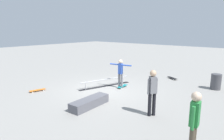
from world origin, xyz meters
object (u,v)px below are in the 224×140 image
(skate_ledge, at_px, (90,103))
(loose_skateboard_black, at_px, (172,78))
(bystander_grey_shirt, at_px, (152,90))
(trash_bin, at_px, (216,82))
(skater_main, at_px, (120,72))
(bystander_green_shirt, at_px, (194,122))
(skateboard_main, at_px, (122,86))
(loose_skateboard_orange, at_px, (37,90))
(grind_rail, at_px, (105,83))

(skate_ledge, distance_m, loose_skateboard_black, 6.69)
(skate_ledge, bearing_deg, bystander_grey_shirt, 110.15)
(bystander_grey_shirt, xyz_separation_m, trash_bin, (-5.12, 1.05, -0.57))
(loose_skateboard_black, height_order, trash_bin, trash_bin)
(skater_main, height_order, trash_bin, skater_main)
(skater_main, bearing_deg, bystander_green_shirt, -45.88)
(skateboard_main, distance_m, bystander_green_shirt, 6.32)
(trash_bin, bearing_deg, skate_ledge, -29.86)
(bystander_grey_shirt, xyz_separation_m, loose_skateboard_orange, (1.18, -5.96, -0.91))
(skater_main, height_order, skateboard_main, skater_main)
(skate_ledge, bearing_deg, skateboard_main, -169.03)
(bystander_green_shirt, distance_m, loose_skateboard_black, 8.24)
(skateboard_main, distance_m, bystander_grey_shirt, 3.83)
(bystander_green_shirt, relative_size, loose_skateboard_black, 2.19)
(bystander_green_shirt, bearing_deg, bystander_grey_shirt, 47.51)
(grind_rail, distance_m, skater_main, 1.17)
(loose_skateboard_orange, bearing_deg, grind_rail, 159.99)
(skater_main, relative_size, skateboard_main, 1.94)
(skate_ledge, relative_size, loose_skateboard_black, 2.35)
(loose_skateboard_orange, bearing_deg, skater_main, 152.46)
(skate_ledge, relative_size, skateboard_main, 2.29)
(skateboard_main, height_order, bystander_grey_shirt, bystander_grey_shirt)
(grind_rail, height_order, loose_skateboard_orange, grind_rail)
(loose_skateboard_black, bearing_deg, bystander_green_shirt, 146.10)
(bystander_grey_shirt, height_order, loose_skateboard_black, bystander_grey_shirt)
(bystander_grey_shirt, distance_m, trash_bin, 5.26)
(grind_rail, height_order, skateboard_main, grind_rail)
(loose_skateboard_black, bearing_deg, loose_skateboard_orange, 88.10)
(skateboard_main, relative_size, trash_bin, 0.97)
(loose_skateboard_black, xyz_separation_m, trash_bin, (0.64, 2.68, 0.35))
(skateboard_main, height_order, trash_bin, trash_bin)
(grind_rail, bearing_deg, bystander_green_shirt, 78.14)
(skateboard_main, bearing_deg, grind_rail, 110.36)
(skate_ledge, height_order, bystander_green_shirt, bystander_green_shirt)
(skateboard_main, height_order, loose_skateboard_orange, same)
(skate_ledge, xyz_separation_m, trash_bin, (-6.00, 3.45, 0.24))
(bystander_green_shirt, bearing_deg, skateboard_main, 48.91)
(bystander_grey_shirt, distance_m, loose_skateboard_black, 6.06)
(skater_main, bearing_deg, skate_ledge, -87.69)
(loose_skateboard_black, bearing_deg, trash_bin, -163.49)
(grind_rail, relative_size, bystander_green_shirt, 1.79)
(grind_rail, bearing_deg, skate_ledge, 47.46)
(skate_ledge, height_order, trash_bin, trash_bin)
(grind_rail, distance_m, loose_skateboard_black, 4.58)
(skate_ledge, height_order, loose_skateboard_black, skate_ledge)
(loose_skateboard_orange, bearing_deg, loose_skateboard_black, 162.74)
(bystander_grey_shirt, bearing_deg, skateboard_main, -90.70)
(skater_main, distance_m, loose_skateboard_black, 4.06)
(skate_ledge, xyz_separation_m, skater_main, (-2.93, -0.63, 0.74))
(loose_skateboard_black, distance_m, loose_skateboard_orange, 8.19)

